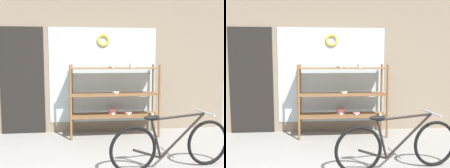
{
  "view_description": "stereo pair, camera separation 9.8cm",
  "coord_description": "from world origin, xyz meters",
  "views": [
    {
      "loc": [
        -0.17,
        -2.11,
        1.49
      ],
      "look_at": [
        0.19,
        1.25,
        1.14
      ],
      "focal_mm": 40.0,
      "sensor_mm": 36.0,
      "label": 1
    },
    {
      "loc": [
        -0.08,
        -2.12,
        1.49
      ],
      "look_at": [
        0.19,
        1.25,
        1.14
      ],
      "focal_mm": 40.0,
      "sensor_mm": 36.0,
      "label": 2
    }
  ],
  "objects": [
    {
      "name": "storefront_facade",
      "position": [
        -0.04,
        2.97,
        1.66
      ],
      "size": [
        5.59,
        0.13,
        3.4
      ],
      "color": "gray",
      "rests_on": "ground_plane"
    },
    {
      "name": "display_case",
      "position": [
        0.4,
        2.6,
        0.8
      ],
      "size": [
        1.68,
        0.49,
        1.4
      ],
      "color": "brown",
      "rests_on": "ground_plane"
    },
    {
      "name": "bicycle",
      "position": [
        0.97,
        1.02,
        0.35
      ],
      "size": [
        1.73,
        0.46,
        0.77
      ],
      "rotation": [
        0.0,
        0.0,
        0.15
      ],
      "color": "black",
      "rests_on": "ground_plane"
    }
  ]
}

